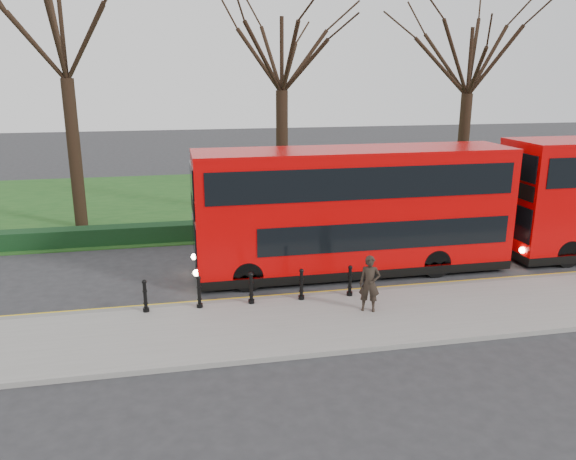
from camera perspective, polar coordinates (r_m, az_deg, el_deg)
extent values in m
plane|color=#28282B|center=(19.70, -0.76, -6.06)|extent=(120.00, 120.00, 0.00)
cube|color=gray|center=(16.97, 1.16, -9.48)|extent=(60.00, 4.00, 0.15)
cube|color=slate|center=(18.76, -0.19, -6.95)|extent=(60.00, 0.25, 0.16)
cube|color=#194918|center=(33.95, -5.53, 3.20)|extent=(60.00, 18.00, 0.06)
cube|color=black|center=(25.95, -3.58, 0.21)|extent=(60.00, 0.90, 0.80)
cube|color=yellow|center=(19.06, -0.37, -6.80)|extent=(60.00, 0.10, 0.01)
cube|color=yellow|center=(19.24, -0.48, -6.58)|extent=(60.00, 0.10, 0.01)
cylinder|color=black|center=(28.61, -20.84, 7.09)|extent=(0.60, 0.60, 7.08)
cylinder|color=black|center=(28.79, -0.61, 7.55)|extent=(0.60, 0.60, 6.48)
cylinder|color=black|center=(32.22, 17.29, 7.51)|extent=(0.60, 0.60, 6.26)
cylinder|color=black|center=(17.94, -14.31, -6.56)|extent=(0.15, 0.15, 1.00)
cylinder|color=black|center=(17.91, -9.02, -6.28)|extent=(0.15, 0.15, 1.00)
cylinder|color=black|center=(18.04, -3.76, -5.96)|extent=(0.15, 0.15, 1.00)
cylinder|color=black|center=(18.31, 1.37, -5.59)|extent=(0.15, 0.15, 1.00)
cylinder|color=black|center=(18.73, 6.31, -5.19)|extent=(0.15, 0.15, 1.00)
cube|color=#C50304|center=(20.86, 6.68, 2.32)|extent=(11.65, 2.65, 4.29)
cube|color=black|center=(21.46, 6.50, -3.40)|extent=(11.67, 2.67, 0.32)
cube|color=black|center=(20.12, 10.08, -0.57)|extent=(9.32, 0.04, 1.01)
cube|color=black|center=(19.39, 8.01, 4.70)|extent=(11.02, 0.04, 1.11)
cube|color=black|center=(19.77, -9.62, 2.50)|extent=(0.06, 2.33, 0.58)
cylinder|color=black|center=(19.45, -4.11, -4.71)|extent=(1.06, 0.32, 1.06)
cylinder|color=black|center=(21.64, -4.93, -2.61)|extent=(1.06, 0.32, 1.06)
cylinder|color=black|center=(21.43, 14.79, -3.27)|extent=(1.06, 0.32, 1.06)
cylinder|color=black|center=(23.43, 12.31, -1.49)|extent=(1.06, 0.32, 1.06)
cube|color=black|center=(23.70, 22.08, 3.90)|extent=(0.06, 2.39, 0.60)
cylinder|color=black|center=(24.33, 26.50, -2.14)|extent=(1.09, 0.33, 1.09)
cylinder|color=black|center=(26.16, 23.36, -0.62)|extent=(1.09, 0.33, 1.09)
imported|color=black|center=(17.51, 8.29, -5.42)|extent=(0.76, 0.63, 1.77)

